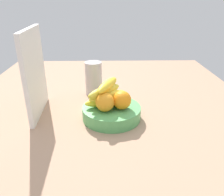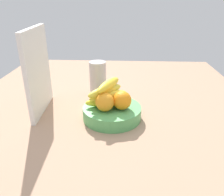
% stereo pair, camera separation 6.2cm
% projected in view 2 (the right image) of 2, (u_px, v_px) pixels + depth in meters
% --- Properties ---
extents(ground_plane, '(1.80, 1.40, 0.03)m').
position_uv_depth(ground_plane, '(109.00, 119.00, 0.98)').
color(ground_plane, '#A37E64').
extents(fruit_bowl, '(0.24, 0.24, 0.05)m').
position_uv_depth(fruit_bowl, '(112.00, 112.00, 0.94)').
color(fruit_bowl, '#52A55A').
rests_on(fruit_bowl, ground_plane).
extents(orange_front_left, '(0.08, 0.08, 0.08)m').
position_uv_depth(orange_front_left, '(122.00, 100.00, 0.90)').
color(orange_front_left, orange).
rests_on(orange_front_left, fruit_bowl).
extents(orange_front_right, '(0.08, 0.08, 0.08)m').
position_uv_depth(orange_front_right, '(108.00, 94.00, 0.96)').
color(orange_front_right, orange).
rests_on(orange_front_right, fruit_bowl).
extents(orange_center, '(0.08, 0.08, 0.08)m').
position_uv_depth(orange_center, '(105.00, 102.00, 0.89)').
color(orange_center, orange).
rests_on(orange_center, fruit_bowl).
extents(banana_bunch, '(0.17, 0.18, 0.11)m').
position_uv_depth(banana_bunch, '(107.00, 93.00, 0.93)').
color(banana_bunch, yellow).
rests_on(banana_bunch, fruit_bowl).
extents(cutting_board, '(0.28, 0.03, 0.36)m').
position_uv_depth(cutting_board, '(38.00, 72.00, 0.95)').
color(cutting_board, silver).
rests_on(cutting_board, ground_plane).
extents(thermos_tumbler, '(0.09, 0.09, 0.17)m').
position_uv_depth(thermos_tumbler, '(98.00, 78.00, 1.16)').
color(thermos_tumbler, beige).
rests_on(thermos_tumbler, ground_plane).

